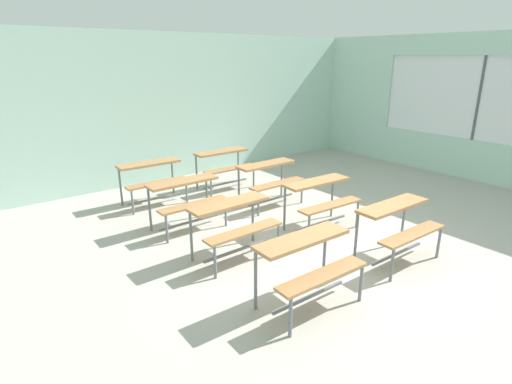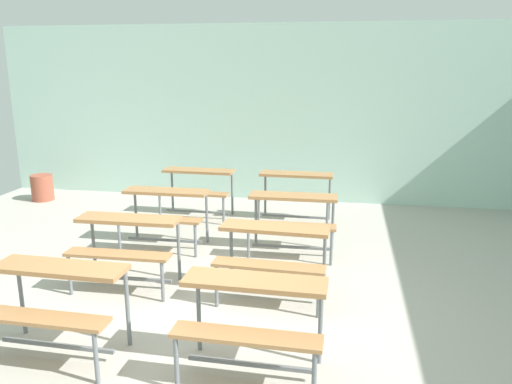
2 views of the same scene
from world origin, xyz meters
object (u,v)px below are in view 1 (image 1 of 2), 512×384
at_px(desk_bench_r0c1, 399,220).
at_px(desk_bench_r1c1, 321,194).
at_px(desk_bench_r2c1, 270,174).
at_px(desk_bench_r3c0, 152,173).
at_px(desk_bench_r0c0, 309,257).
at_px(desk_bench_r3c1, 224,160).
at_px(desk_bench_r1c0, 234,217).
at_px(desk_bench_r2c0, 186,193).

relative_size(desk_bench_r0c1, desk_bench_r1c1, 0.99).
height_order(desk_bench_r2c1, desk_bench_r3c0, same).
xyz_separation_m(desk_bench_r0c1, desk_bench_r1c1, (-0.03, 1.31, 0.00)).
xyz_separation_m(desk_bench_r0c0, desk_bench_r0c1, (1.61, 0.01, 0.00)).
bearing_deg(desk_bench_r3c1, desk_bench_r3c0, -179.07).
relative_size(desk_bench_r0c0, desk_bench_r1c1, 0.99).
height_order(desk_bench_r1c0, desk_bench_r2c0, same).
height_order(desk_bench_r0c1, desk_bench_r3c0, same).
bearing_deg(desk_bench_r1c0, desk_bench_r0c0, -90.83).
xyz_separation_m(desk_bench_r0c0, desk_bench_r1c1, (1.58, 1.33, 0.00)).
bearing_deg(desk_bench_r0c1, desk_bench_r1c0, 141.37).
distance_m(desk_bench_r0c0, desk_bench_r1c0, 1.35).
relative_size(desk_bench_r1c0, desk_bench_r2c1, 1.00).
relative_size(desk_bench_r2c0, desk_bench_r3c0, 0.99).
bearing_deg(desk_bench_r2c1, desk_bench_r2c0, -179.46).
height_order(desk_bench_r0c0, desk_bench_r0c1, same).
xyz_separation_m(desk_bench_r1c1, desk_bench_r2c1, (0.06, 1.29, 0.00)).
height_order(desk_bench_r1c0, desk_bench_r2c1, same).
distance_m(desk_bench_r0c1, desk_bench_r2c0, 3.05).
bearing_deg(desk_bench_r2c0, desk_bench_r3c1, 40.23).
distance_m(desk_bench_r0c0, desk_bench_r3c0, 3.92).
bearing_deg(desk_bench_r1c1, desk_bench_r2c0, 144.59).
bearing_deg(desk_bench_r1c1, desk_bench_r1c0, -178.22).
bearing_deg(desk_bench_r3c1, desk_bench_r2c0, -138.56).
height_order(desk_bench_r2c1, desk_bench_r3c1, same).
bearing_deg(desk_bench_r3c0, desk_bench_r2c0, -90.64).
bearing_deg(desk_bench_r0c0, desk_bench_r1c1, 41.34).
height_order(desk_bench_r0c1, desk_bench_r2c0, same).
height_order(desk_bench_r1c1, desk_bench_r3c1, same).
height_order(desk_bench_r1c1, desk_bench_r2c1, same).
height_order(desk_bench_r0c0, desk_bench_r1c1, same).
relative_size(desk_bench_r0c0, desk_bench_r1c0, 1.00).
distance_m(desk_bench_r2c1, desk_bench_r3c1, 1.32).
bearing_deg(desk_bench_r0c0, desk_bench_r2c1, 59.18).
xyz_separation_m(desk_bench_r0c1, desk_bench_r3c1, (-0.06, 3.91, 0.00)).
distance_m(desk_bench_r0c1, desk_bench_r1c1, 1.31).
height_order(desk_bench_r2c0, desk_bench_r3c1, same).
bearing_deg(desk_bench_r0c1, desk_bench_r3c1, 92.05).
xyz_separation_m(desk_bench_r2c0, desk_bench_r3c1, (1.57, 1.34, 0.00)).
bearing_deg(desk_bench_r1c1, desk_bench_r3c0, 123.69).
bearing_deg(desk_bench_r2c0, desk_bench_r2c1, 0.69).
xyz_separation_m(desk_bench_r1c1, desk_bench_r3c1, (-0.03, 2.60, 0.00)).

